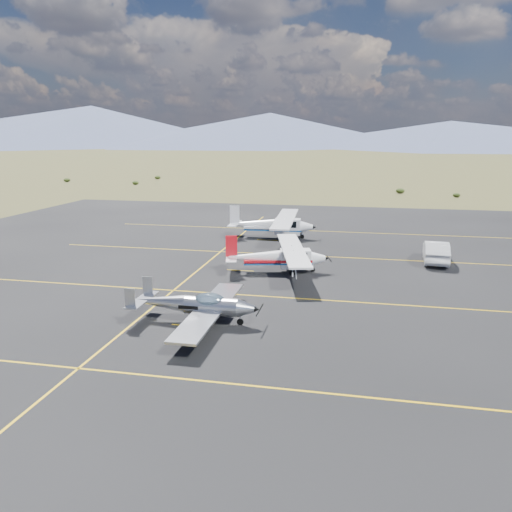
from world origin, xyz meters
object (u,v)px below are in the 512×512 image
at_px(aircraft_low_wing, 197,305).
at_px(aircraft_plain, 273,224).
at_px(aircraft_cessna, 278,256).
at_px(sedan, 436,252).

bearing_deg(aircraft_low_wing, aircraft_plain, 89.49).
relative_size(aircraft_low_wing, aircraft_cessna, 0.85).
height_order(aircraft_cessna, sedan, aircraft_cessna).
height_order(aircraft_cessna, aircraft_plain, aircraft_plain).
relative_size(aircraft_low_wing, sedan, 1.81).
distance_m(aircraft_low_wing, aircraft_cessna, 10.73).
distance_m(aircraft_low_wing, sedan, 21.05).
bearing_deg(aircraft_cessna, aircraft_plain, 88.39).
height_order(aircraft_low_wing, aircraft_plain, aircraft_plain).
bearing_deg(sedan, aircraft_plain, -21.50).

